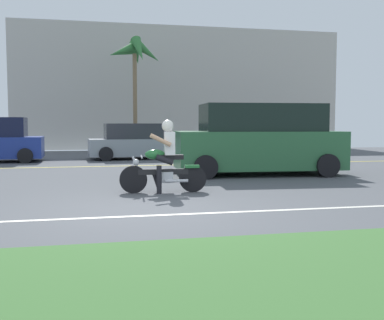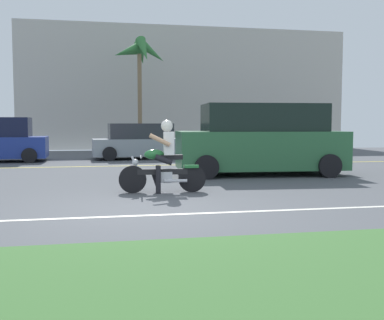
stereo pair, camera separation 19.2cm
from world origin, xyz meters
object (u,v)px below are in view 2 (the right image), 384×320
object	(u,v)px
motorcyclist	(163,162)
parked_car_3	(279,139)
palm_tree_0	(139,56)
suv_nearby	(261,140)
parked_car_2	(145,142)

from	to	relation	value
motorcyclist	parked_car_3	size ratio (longest dim) A/B	0.42
palm_tree_0	motorcyclist	bearing A→B (deg)	-92.66
suv_nearby	motorcyclist	bearing A→B (deg)	-137.13
parked_car_2	parked_car_3	world-z (taller)	parked_car_3
parked_car_2	parked_car_3	bearing A→B (deg)	1.20
suv_nearby	parked_car_3	xyz separation A→B (m)	(3.26, 6.76, -0.19)
parked_car_2	suv_nearby	bearing A→B (deg)	-67.66
motorcyclist	parked_car_2	world-z (taller)	motorcyclist
parked_car_2	palm_tree_0	distance (m)	6.33
suv_nearby	parked_car_3	distance (m)	7.50
motorcyclist	parked_car_3	bearing A→B (deg)	56.39
suv_nearby	parked_car_2	world-z (taller)	suv_nearby
parked_car_2	palm_tree_0	bearing A→B (deg)	87.94
parked_car_3	palm_tree_0	distance (m)	8.48
motorcyclist	palm_tree_0	world-z (taller)	palm_tree_0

